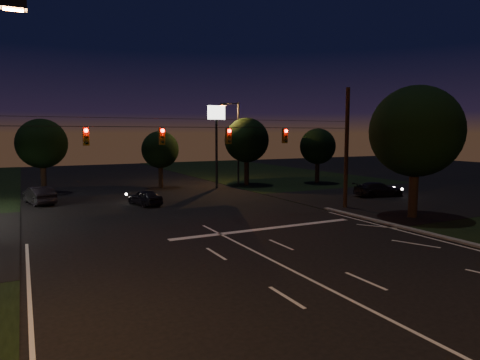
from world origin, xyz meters
TOP-DOWN VIEW (x-y plane):
  - ground at (0.00, 0.00)m, footprint 140.00×140.00m
  - cross_street_right at (20.00, 16.00)m, footprint 20.00×16.00m
  - stop_bar at (3.00, 11.50)m, footprint 12.00×0.50m
  - utility_pole_right at (12.00, 15.00)m, footprint 0.30×0.30m
  - signal_span at (-0.00, 14.96)m, footprint 24.00×0.40m
  - pole_sign_right at (8.00, 30.00)m, footprint 1.80×0.30m
  - street_light_right_far at (11.24, 32.00)m, footprint 2.20×0.35m
  - tree_right_near at (13.53, 10.17)m, footprint 6.00×6.00m
  - tree_far_b at (-7.98, 34.13)m, footprint 4.60×4.60m
  - tree_far_c at (3.02, 33.10)m, footprint 3.80×3.80m
  - tree_far_d at (12.02, 31.13)m, footprint 4.80×4.80m
  - tree_far_e at (20.02, 29.11)m, footprint 4.00×4.00m
  - car_oncoming_a at (-1.23, 23.08)m, footprint 2.28×3.83m
  - car_oncoming_b at (-8.65, 27.43)m, footprint 2.48×4.52m
  - car_cross at (18.45, 18.06)m, footprint 4.74×2.69m

SIDE VIEW (x-z plane):
  - ground at x=0.00m, z-range 0.00..0.00m
  - cross_street_right at x=20.00m, z-range -0.01..0.01m
  - utility_pole_right at x=12.00m, z-range -4.50..4.50m
  - stop_bar at x=3.00m, z-range 0.00..0.01m
  - car_oncoming_a at x=-1.23m, z-range 0.00..1.22m
  - car_cross at x=18.45m, z-range 0.00..1.30m
  - car_oncoming_b at x=-8.65m, z-range 0.00..1.41m
  - tree_far_c at x=3.02m, z-range 0.97..6.83m
  - tree_far_e at x=20.02m, z-range 1.03..7.20m
  - tree_far_b at x=-7.98m, z-range 1.12..8.10m
  - tree_far_d at x=12.02m, z-range 1.18..8.47m
  - street_light_right_far at x=11.24m, z-range 0.74..9.74m
  - signal_span at x=0.00m, z-range 4.72..6.28m
  - tree_right_near at x=13.53m, z-range 1.30..10.06m
  - pole_sign_right at x=8.00m, z-range 2.04..10.44m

